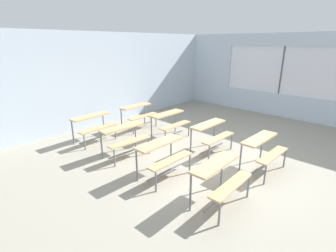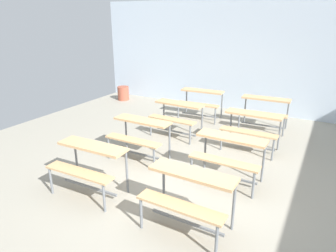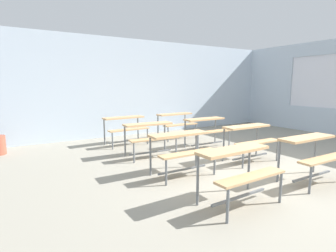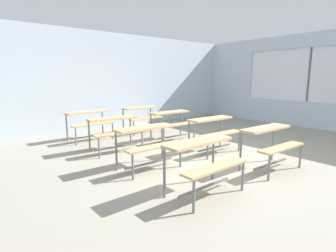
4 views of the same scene
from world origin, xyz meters
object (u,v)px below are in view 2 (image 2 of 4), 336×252
(desk_bench_r0c1, at_px, (188,189))
(trash_bin, at_px, (123,93))
(desk_bench_r3c0, at_px, (201,98))
(desk_bench_r2c0, at_px, (177,112))
(desk_bench_r1c0, at_px, (139,130))
(desk_bench_r1c1, at_px, (229,149))
(desk_bench_r3c1, at_px, (265,106))
(desk_bench_r2c1, at_px, (252,123))
(desk_bench_r0c0, at_px, (88,159))

(desk_bench_r0c1, bearing_deg, trash_bin, 135.16)
(desk_bench_r3c0, bearing_deg, desk_bench_r2c0, -92.01)
(desk_bench_r1c0, bearing_deg, desk_bench_r3c0, 89.43)
(desk_bench_r1c1, distance_m, desk_bench_r3c1, 2.78)
(desk_bench_r2c0, bearing_deg, desk_bench_r3c1, 43.79)
(desk_bench_r0c1, bearing_deg, desk_bench_r1c1, 88.72)
(desk_bench_r2c1, bearing_deg, desk_bench_r1c1, -89.48)
(desk_bench_r2c0, xyz_separation_m, desk_bench_r3c0, (-0.02, 1.39, 0.00))
(desk_bench_r0c1, bearing_deg, desk_bench_r1c0, 141.30)
(desk_bench_r3c0, xyz_separation_m, trash_bin, (-2.93, 0.56, -0.35))
(desk_bench_r0c0, bearing_deg, desk_bench_r2c0, 87.12)
(trash_bin, bearing_deg, desk_bench_r0c1, -46.06)
(desk_bench_r2c0, bearing_deg, desk_bench_r0c1, -57.17)
(desk_bench_r1c1, height_order, desk_bench_r2c0, same)
(desk_bench_r3c1, bearing_deg, desk_bench_r2c1, -90.19)
(desk_bench_r2c0, height_order, desk_bench_r3c1, same)
(desk_bench_r1c1, bearing_deg, desk_bench_r0c1, -91.59)
(desk_bench_r2c0, bearing_deg, desk_bench_r0c0, -88.36)
(desk_bench_r0c0, xyz_separation_m, desk_bench_r3c0, (0.04, 4.11, 0.00))
(desk_bench_r1c0, height_order, desk_bench_r3c0, same)
(desk_bench_r2c1, distance_m, desk_bench_r3c1, 1.35)
(desk_bench_r0c1, relative_size, desk_bench_r2c0, 0.99)
(desk_bench_r2c0, xyz_separation_m, trash_bin, (-2.95, 1.95, -0.35))
(desk_bench_r1c1, relative_size, desk_bench_r2c1, 1.00)
(desk_bench_r2c1, relative_size, desk_bench_r3c0, 0.98)
(desk_bench_r1c1, bearing_deg, desk_bench_r2c1, 90.77)
(desk_bench_r0c1, xyz_separation_m, desk_bench_r2c1, (0.06, 2.78, 0.00))
(desk_bench_r2c0, xyz_separation_m, desk_bench_r2c1, (1.65, 0.03, 0.00))
(desk_bench_r2c1, bearing_deg, trash_bin, 157.99)
(desk_bench_r0c0, height_order, desk_bench_r0c1, same)
(desk_bench_r0c1, height_order, desk_bench_r2c0, same)
(desk_bench_r0c0, xyz_separation_m, desk_bench_r1c0, (-0.01, 1.34, 0.00))
(desk_bench_r2c0, bearing_deg, desk_bench_r1c1, -37.32)
(desk_bench_r2c0, height_order, trash_bin, desk_bench_r2c0)
(desk_bench_r1c1, bearing_deg, desk_bench_r2c0, 140.66)
(desk_bench_r0c1, xyz_separation_m, desk_bench_r1c0, (-1.65, 1.38, 0.00))
(desk_bench_r3c1, relative_size, trash_bin, 2.57)
(desk_bench_r2c1, distance_m, trash_bin, 4.99)
(desk_bench_r2c1, relative_size, trash_bin, 2.54)
(desk_bench_r0c0, bearing_deg, desk_bench_r0c1, -2.87)
(desk_bench_r0c0, distance_m, desk_bench_r3c0, 4.11)
(desk_bench_r2c0, bearing_deg, desk_bench_r2c1, 4.04)
(desk_bench_r0c0, bearing_deg, desk_bench_r1c1, 36.31)
(desk_bench_r1c0, relative_size, desk_bench_r1c1, 1.00)
(desk_bench_r0c0, relative_size, desk_bench_r0c1, 1.00)
(desk_bench_r2c0, distance_m, desk_bench_r3c1, 2.12)
(desk_bench_r1c0, distance_m, desk_bench_r3c1, 3.22)
(desk_bench_r1c0, distance_m, desk_bench_r1c1, 1.71)
(desk_bench_r1c0, height_order, desk_bench_r3c1, same)
(trash_bin, bearing_deg, desk_bench_r2c0, -33.48)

